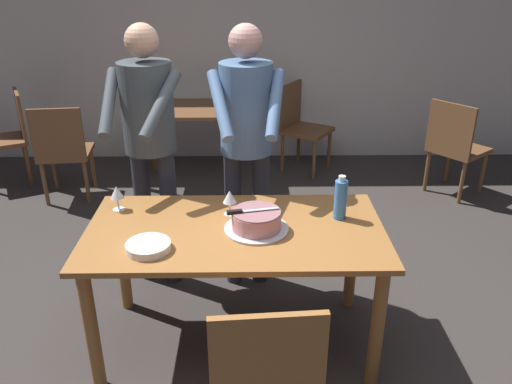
# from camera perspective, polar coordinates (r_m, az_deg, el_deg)

# --- Properties ---
(ground_plane) EXTENTS (14.00, 14.00, 0.00)m
(ground_plane) POSITION_cam_1_polar(r_m,az_deg,el_deg) (3.15, -2.09, -16.11)
(ground_plane) COLOR #383330
(back_wall) EXTENTS (10.00, 0.12, 2.70)m
(back_wall) POSITION_cam_1_polar(r_m,az_deg,el_deg) (5.60, -1.68, 17.32)
(back_wall) COLOR silver
(back_wall) RESTS_ON ground_plane
(main_dining_table) EXTENTS (1.58, 0.83, 0.75)m
(main_dining_table) POSITION_cam_1_polar(r_m,az_deg,el_deg) (2.78, -2.29, -6.11)
(main_dining_table) COLOR #9E6633
(main_dining_table) RESTS_ON ground_plane
(cake_on_platter) EXTENTS (0.34, 0.34, 0.11)m
(cake_on_platter) POSITION_cam_1_polar(r_m,az_deg,el_deg) (2.68, 0.05, -3.25)
(cake_on_platter) COLOR silver
(cake_on_platter) RESTS_ON main_dining_table
(cake_knife) EXTENTS (0.27, 0.08, 0.02)m
(cake_knife) POSITION_cam_1_polar(r_m,az_deg,el_deg) (2.64, -1.47, -2.16)
(cake_knife) COLOR silver
(cake_knife) RESTS_ON cake_on_platter
(plate_stack) EXTENTS (0.22, 0.22, 0.04)m
(plate_stack) POSITION_cam_1_polar(r_m,az_deg,el_deg) (2.57, -11.86, -5.94)
(plate_stack) COLOR white
(plate_stack) RESTS_ON main_dining_table
(wine_glass_near) EXTENTS (0.08, 0.08, 0.14)m
(wine_glass_near) POSITION_cam_1_polar(r_m,az_deg,el_deg) (2.82, -2.94, -0.62)
(wine_glass_near) COLOR silver
(wine_glass_near) RESTS_ON main_dining_table
(wine_glass_far) EXTENTS (0.08, 0.08, 0.14)m
(wine_glass_far) POSITION_cam_1_polar(r_m,az_deg,el_deg) (2.98, -15.18, -0.12)
(wine_glass_far) COLOR silver
(wine_glass_far) RESTS_ON main_dining_table
(water_bottle) EXTENTS (0.07, 0.07, 0.25)m
(water_bottle) POSITION_cam_1_polar(r_m,az_deg,el_deg) (2.81, 9.37, -0.77)
(water_bottle) COLOR #387AC6
(water_bottle) RESTS_ON main_dining_table
(person_cutting_cake) EXTENTS (0.47, 0.56, 1.72)m
(person_cutting_cake) POSITION_cam_1_polar(r_m,az_deg,el_deg) (3.17, -1.07, 6.60)
(person_cutting_cake) COLOR #2D2D38
(person_cutting_cake) RESTS_ON ground_plane
(person_standing_beside) EXTENTS (0.46, 0.57, 1.72)m
(person_standing_beside) POSITION_cam_1_polar(r_m,az_deg,el_deg) (3.26, -11.78, 6.58)
(person_standing_beside) COLOR #2D2D38
(person_standing_beside) RESTS_ON ground_plane
(chair_near_side) EXTENTS (0.47, 0.47, 0.90)m
(chair_near_side) POSITION_cam_1_polar(r_m,az_deg,el_deg) (2.23, 0.93, -19.77)
(chair_near_side) COLOR #9E6633
(chair_near_side) RESTS_ON ground_plane
(background_table) EXTENTS (1.00, 0.70, 0.74)m
(background_table) POSITION_cam_1_polar(r_m,az_deg,el_deg) (5.10, -7.30, 7.54)
(background_table) COLOR brown
(background_table) RESTS_ON ground_plane
(background_chair_0) EXTENTS (0.49, 0.49, 0.90)m
(background_chair_0) POSITION_cam_1_polar(r_m,az_deg,el_deg) (4.93, -20.59, 4.47)
(background_chair_0) COLOR brown
(background_chair_0) RESTS_ON ground_plane
(background_chair_1) EXTENTS (0.62, 0.62, 0.90)m
(background_chair_1) POSITION_cam_1_polar(r_m,az_deg,el_deg) (5.07, 21.22, 4.90)
(background_chair_1) COLOR brown
(background_chair_1) RESTS_ON ground_plane
(background_chair_2) EXTENTS (0.61, 0.61, 0.90)m
(background_chair_2) POSITION_cam_1_polar(r_m,az_deg,el_deg) (5.37, 4.95, 7.55)
(background_chair_2) COLOR brown
(background_chair_2) RESTS_ON ground_plane
(background_chair_3) EXTENTS (0.59, 0.59, 0.90)m
(background_chair_3) POSITION_cam_1_polar(r_m,az_deg,el_deg) (5.58, -25.67, 5.84)
(background_chair_3) COLOR brown
(background_chair_3) RESTS_ON ground_plane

